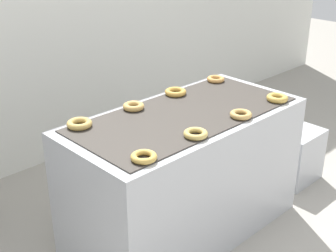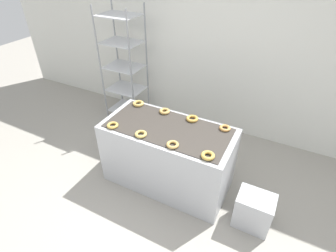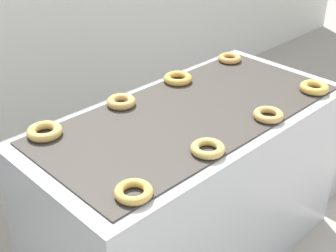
# 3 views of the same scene
# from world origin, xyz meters

# --- Properties ---
(fryer_machine) EXTENTS (1.52, 0.74, 0.85)m
(fryer_machine) POSITION_xyz_m (0.00, 0.62, 0.42)
(fryer_machine) COLOR #B7BABF
(fryer_machine) RESTS_ON ground_plane
(glaze_bin) EXTENTS (0.38, 0.29, 0.42)m
(glaze_bin) POSITION_xyz_m (1.11, 0.47, 0.21)
(glaze_bin) COLOR #B7BABF
(glaze_bin) RESTS_ON ground_plane
(donut_near_left) EXTENTS (0.13, 0.13, 0.03)m
(donut_near_left) POSITION_xyz_m (-0.57, 0.35, 0.86)
(donut_near_left) COLOR gold
(donut_near_left) RESTS_ON fryer_machine
(donut_near_midleft) EXTENTS (0.13, 0.13, 0.03)m
(donut_near_midleft) POSITION_xyz_m (-0.19, 0.35, 0.86)
(donut_near_midleft) COLOR tan
(donut_near_midleft) RESTS_ON fryer_machine
(donut_near_midright) EXTENTS (0.13, 0.13, 0.03)m
(donut_near_midright) POSITION_xyz_m (0.19, 0.35, 0.86)
(donut_near_midright) COLOR tan
(donut_near_midright) RESTS_ON fryer_machine
(donut_near_right) EXTENTS (0.14, 0.14, 0.04)m
(donut_near_right) POSITION_xyz_m (0.57, 0.35, 0.87)
(donut_near_right) COLOR gold
(donut_near_right) RESTS_ON fryer_machine
(donut_far_left) EXTENTS (0.14, 0.14, 0.04)m
(donut_far_left) POSITION_xyz_m (-0.57, 0.89, 0.87)
(donut_far_left) COLOR tan
(donut_far_left) RESTS_ON fryer_machine
(donut_far_midleft) EXTENTS (0.13, 0.13, 0.04)m
(donut_far_midleft) POSITION_xyz_m (-0.18, 0.88, 0.87)
(donut_far_midleft) COLOR tan
(donut_far_midleft) RESTS_ON fryer_machine
(donut_far_midright) EXTENTS (0.14, 0.14, 0.04)m
(donut_far_midright) POSITION_xyz_m (0.18, 0.89, 0.87)
(donut_far_midright) COLOR gold
(donut_far_midright) RESTS_ON fryer_machine
(donut_far_right) EXTENTS (0.13, 0.13, 0.03)m
(donut_far_right) POSITION_xyz_m (0.58, 0.88, 0.86)
(donut_far_right) COLOR #D5964D
(donut_far_right) RESTS_ON fryer_machine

